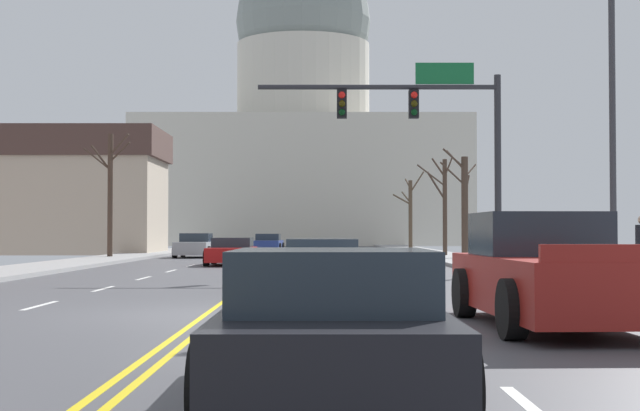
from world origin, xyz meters
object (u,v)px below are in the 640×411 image
Objects in this scene: signal_gantry at (426,123)px; street_lamp_right at (598,68)px; sedan_near_03 at (328,331)px; sedan_near_00 at (315,261)px; pickup_truck_near_02 at (546,275)px; sedan_oncoming_00 at (229,252)px; pedestrian_00 at (639,248)px; sedan_oncoming_02 at (264,244)px; sedan_oncoming_01 at (192,246)px; sedan_near_01 at (318,268)px.

street_lamp_right is (2.59, -9.97, 0.03)m from signal_gantry.
sedan_near_00 is at bearing 90.43° from sedan_near_03.
signal_gantry is 1.44× the size of pickup_truck_near_02.
sedan_near_00 is at bearing -136.90° from signal_gantry.
sedan_oncoming_00 is (-7.12, 25.38, -0.21)m from pickup_truck_near_02.
signal_gantry is 10.30m from street_lamp_right.
sedan_near_03 is 15.10m from pedestrian_00.
sedan_oncoming_02 is at bearing 93.72° from sedan_near_03.
sedan_oncoming_00 is at bearing 106.38° from sedan_near_00.
sedan_oncoming_01 reaches higher than sedan_near_00.
sedan_near_03 is 56.61m from sedan_oncoming_02.
pedestrian_00 is (14.08, -29.98, 0.44)m from sedan_oncoming_01.
sedan_oncoming_01 is at bearing 112.87° from street_lamp_right.
sedan_near_01 is at bearing 90.25° from sedan_near_03.
signal_gantry is 10.64m from sedan_near_01.
pickup_truck_near_02 is 3.36× the size of pedestrian_00.
signal_gantry is 1.78× the size of sedan_oncoming_00.
sedan_near_03 is (-6.06, -12.55, -4.39)m from street_lamp_right.
sedan_near_03 is at bearing -98.76° from signal_gantry.
sedan_near_01 is 43.16m from sedan_oncoming_02.
pickup_truck_near_02 is 1.27× the size of sedan_near_03.
pickup_truck_near_02 is at bearing -65.15° from sedan_near_01.
sedan_near_03 is 1.01× the size of sedan_oncoming_02.
pickup_truck_near_02 is (-0.14, -16.35, -4.19)m from signal_gantry.
sedan_near_01 is at bearing -85.19° from sedan_oncoming_02.
sedan_near_00 is 1.06× the size of sedan_oncoming_00.
pedestrian_00 reaches higher than sedan_oncoming_01.
signal_gantry is 10.69m from pedestrian_00.
street_lamp_right is 33.61m from sedan_oncoming_01.
sedan_oncoming_02 reaches higher than sedan_near_01.
sedan_oncoming_02 is at bearing 76.32° from sedan_oncoming_01.
sedan_oncoming_01 is 33.12m from pedestrian_00.
street_lamp_right reaches higher than sedan_near_00.
signal_gantry is 1.84× the size of sedan_oncoming_02.
street_lamp_right reaches higher than sedan_oncoming_01.
sedan_oncoming_00 is at bearing -75.14° from sedan_oncoming_01.
street_lamp_right is 45.22m from sedan_oncoming_02.
sedan_near_01 is 0.95× the size of sedan_oncoming_00.
sedan_near_01 is (0.08, -5.66, 0.01)m from sedan_near_00.
street_lamp_right is 10.06m from sedan_near_00.
pedestrian_00 is at bearing -38.68° from sedan_near_00.
pedestrian_00 is (3.85, 7.11, 0.29)m from pickup_truck_near_02.
sedan_oncoming_02 is at bearing 95.40° from sedan_near_00.
sedan_near_01 is at bearing 171.34° from street_lamp_right.
pickup_truck_near_02 is at bearing -75.02° from sedan_near_00.
signal_gantry reaches higher than sedan_oncoming_02.
sedan_oncoming_00 is at bearing 128.79° from signal_gantry.
sedan_near_03 is (-3.33, -6.17, -0.17)m from pickup_truck_near_02.
pedestrian_00 is at bearing -75.90° from sedan_oncoming_02.
sedan_oncoming_00 is 21.32m from pedestrian_00.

